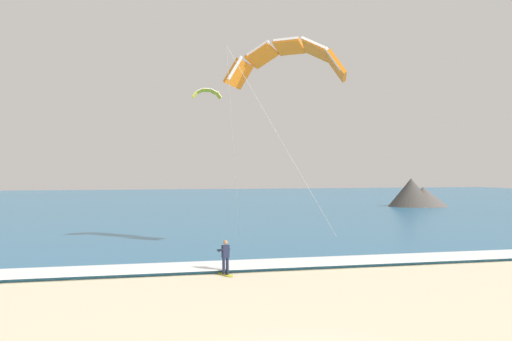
% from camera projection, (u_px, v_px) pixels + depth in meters
% --- Properties ---
extents(sea, '(200.00, 120.00, 0.20)m').
position_uv_depth(sea, '(154.00, 203.00, 85.46)').
color(sea, teal).
rests_on(sea, ground).
extents(surf_foam, '(200.00, 2.75, 0.04)m').
position_uv_depth(surf_foam, '(217.00, 265.00, 28.08)').
color(surf_foam, white).
rests_on(surf_foam, sea).
extents(surfboard, '(0.85, 1.47, 0.09)m').
position_uv_depth(surfboard, '(226.00, 275.00, 26.65)').
color(surfboard, yellow).
rests_on(surfboard, ground).
extents(kitesurfer, '(0.63, 0.62, 1.69)m').
position_uv_depth(kitesurfer, '(225.00, 255.00, 26.67)').
color(kitesurfer, '#191E38').
rests_on(kitesurfer, ground).
extents(kite_primary, '(7.88, 8.37, 11.91)m').
position_uv_depth(kite_primary, '(287.00, 58.00, 33.80)').
color(kite_primary, orange).
extents(kite_distant, '(3.84, 1.11, 1.38)m').
position_uv_depth(kite_distant, '(207.00, 93.00, 69.83)').
color(kite_distant, yellow).
extents(headland_right, '(8.52, 8.22, 4.03)m').
position_uv_depth(headland_right, '(417.00, 197.00, 75.68)').
color(headland_right, '#56514C').
rests_on(headland_right, ground).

